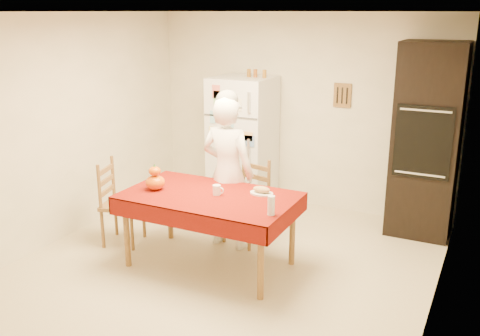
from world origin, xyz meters
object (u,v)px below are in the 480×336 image
Objects in this scene: dining_table at (209,201)px; seated_woman at (228,173)px; wine_glass at (271,205)px; pumpkin_lower at (155,182)px; oven_cabinet at (426,141)px; coffee_mug at (217,190)px; chair_far at (250,197)px; chair_left at (117,199)px; refrigerator at (243,142)px; bread_plate at (262,193)px.

dining_table is 0.55m from seated_woman.
wine_glass reaches higher than dining_table.
dining_table is at bearing 10.28° from pumpkin_lower.
oven_cabinet is 2.50m from coffee_mug.
chair_far and chair_left have the same top height.
wine_glass is (1.96, -0.26, 0.34)m from chair_left.
refrigerator is at bearing 133.22° from chair_far.
oven_cabinet is 1.32× the size of seated_woman.
dining_table is 0.60m from pumpkin_lower.
wine_glass is (1.33, -0.12, 0.01)m from pumpkin_lower.
chair_far is at bearing -77.10° from chair_left.
wine_glass is (1.27, -2.02, -0.00)m from refrigerator.
chair_left reaches higher than dining_table.
chair_left is at bearing -137.95° from chair_far.
seated_woman is (-0.07, 0.52, 0.14)m from dining_table.
oven_cabinet reaches higher than bread_plate.
pumpkin_lower is at bearing -91.82° from refrigerator.
chair_far is at bearing 52.24° from pumpkin_lower.
seated_woman is (1.14, 0.48, 0.33)m from chair_left.
chair_far is 1.48m from chair_left.
refrigerator is at bearing 122.19° from wine_glass.
oven_cabinet is (2.28, 0.05, 0.25)m from refrigerator.
dining_table is (-1.77, -1.84, -0.41)m from oven_cabinet.
coffee_mug is at bearing 24.41° from dining_table.
bread_plate is at bearing -129.42° from oven_cabinet.
oven_cabinet is 2.28m from seated_woman.
chair_left is 1.28m from seated_woman.
chair_left is 0.57× the size of seated_woman.
refrigerator is 0.77× the size of oven_cabinet.
chair_far is (0.09, 0.75, -0.18)m from dining_table.
coffee_mug is at bearing 159.75° from wine_glass.
wine_glass is at bearing -16.39° from dining_table.
pumpkin_lower is (-0.57, -0.10, 0.14)m from dining_table.
refrigerator is 1.79× the size of chair_left.
chair_far is 0.57× the size of seated_woman.
oven_cabinet is at bearing 46.08° from dining_table.
refrigerator is 1.83m from bread_plate.
refrigerator is at bearing 108.14° from coffee_mug.
wine_glass is at bearing -116.09° from oven_cabinet.
bread_plate is (0.37, -0.51, 0.26)m from chair_far.
refrigerator reaches higher than chair_far.
chair_left is at bearing 172.35° from wine_glass.
wine_glass is (-1.01, -2.06, -0.25)m from oven_cabinet.
chair_far reaches higher than coffee_mug.
bread_plate is at bearing 154.55° from seated_woman.
pumpkin_lower is at bearing 174.81° from wine_glass.
chair_left is (-2.97, -1.80, -0.59)m from oven_cabinet.
wine_glass is at bearing -5.19° from pumpkin_lower.
pumpkin_lower is (-0.06, -1.90, -0.01)m from refrigerator.
oven_cabinet reaches higher than dining_table.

